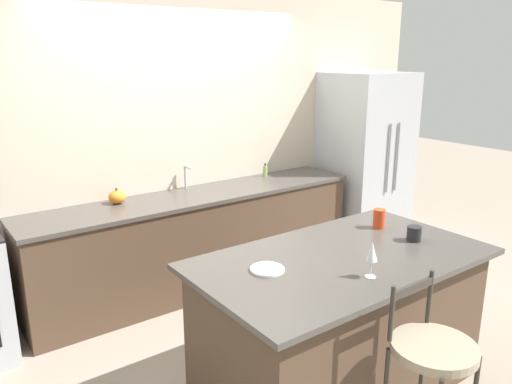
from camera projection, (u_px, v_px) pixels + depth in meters
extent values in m
plane|color=gray|center=(220.00, 300.00, 4.43)|extent=(18.00, 18.00, 0.00)
cube|color=beige|center=(179.00, 139.00, 4.59)|extent=(6.00, 0.07, 2.70)
cube|color=#4C3828|center=(199.00, 242.00, 4.60)|extent=(3.10, 0.61, 0.87)
cube|color=#47423D|center=(197.00, 195.00, 4.48)|extent=(3.13, 0.65, 0.03)
cube|color=black|center=(197.00, 194.00, 4.48)|extent=(0.56, 0.34, 0.01)
cylinder|color=#ADAFB5|center=(185.00, 177.00, 4.61)|extent=(0.02, 0.02, 0.22)
cylinder|color=#ADAFB5|center=(188.00, 168.00, 4.53)|extent=(0.02, 0.12, 0.02)
cube|color=#4C3828|center=(339.00, 326.00, 3.17)|extent=(1.72, 0.93, 0.89)
cube|color=#47423D|center=(342.00, 259.00, 3.05)|extent=(1.84, 1.05, 0.03)
cube|color=#ADAFB5|center=(364.00, 160.00, 5.57)|extent=(0.86, 0.76, 1.92)
cylinder|color=#939399|center=(389.00, 159.00, 5.20)|extent=(0.02, 0.02, 0.73)
cylinder|color=#939399|center=(397.00, 157.00, 5.28)|extent=(0.02, 0.02, 0.73)
cylinder|color=gray|center=(434.00, 348.00, 2.41)|extent=(0.42, 0.42, 0.04)
cylinder|color=#332D28|center=(392.00, 314.00, 2.39)|extent=(0.02, 0.02, 0.29)
cylinder|color=#332D28|center=(430.00, 297.00, 2.56)|extent=(0.02, 0.02, 0.29)
cube|color=#332D28|center=(413.00, 288.00, 2.45)|extent=(0.30, 0.02, 0.04)
cylinder|color=white|center=(267.00, 270.00, 2.84)|extent=(0.20, 0.20, 0.01)
torus|color=white|center=(267.00, 269.00, 2.83)|extent=(0.20, 0.20, 0.01)
cylinder|color=white|center=(370.00, 277.00, 2.75)|extent=(0.06, 0.06, 0.00)
cylinder|color=white|center=(371.00, 269.00, 2.74)|extent=(0.01, 0.01, 0.09)
cone|color=white|center=(372.00, 251.00, 2.71)|extent=(0.06, 0.06, 0.11)
cylinder|color=#232326|center=(414.00, 234.00, 3.28)|extent=(0.09, 0.09, 0.10)
torus|color=#232326|center=(419.00, 232.00, 3.31)|extent=(0.07, 0.01, 0.07)
cylinder|color=red|center=(379.00, 219.00, 3.52)|extent=(0.08, 0.08, 0.14)
ellipsoid|color=orange|center=(117.00, 197.00, 4.16)|extent=(0.14, 0.14, 0.11)
cylinder|color=brown|center=(116.00, 189.00, 4.14)|extent=(0.02, 0.02, 0.02)
cylinder|color=#89B260|center=(265.00, 171.00, 5.08)|extent=(0.04, 0.04, 0.11)
cylinder|color=black|center=(265.00, 165.00, 5.06)|extent=(0.02, 0.02, 0.03)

